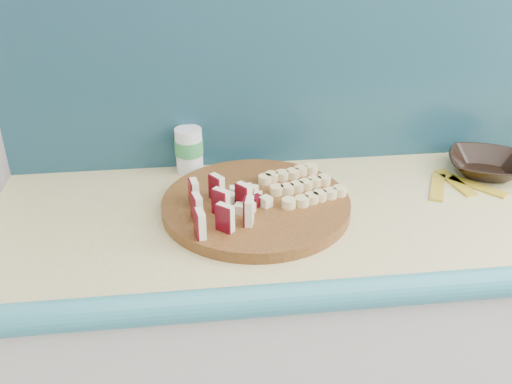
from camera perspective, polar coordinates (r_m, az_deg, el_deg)
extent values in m
cube|color=silver|center=(1.52, 14.10, 17.32)|extent=(3.60, 0.04, 2.60)
cube|color=silver|center=(1.71, 17.28, -14.88)|extent=(2.20, 0.60, 0.88)
cube|color=#E9D388|center=(1.44, 19.85, -1.54)|extent=(2.20, 0.60, 0.03)
cube|color=teal|center=(1.58, 17.11, 12.07)|extent=(2.20, 0.02, 0.50)
cylinder|color=#42250E|center=(1.31, 0.00, -1.28)|extent=(0.55, 0.55, 0.03)
cube|color=beige|center=(1.17, -5.55, -3.18)|extent=(0.03, 0.04, 0.06)
cube|color=#4A050F|center=(1.16, -6.00, -3.29)|extent=(0.02, 0.04, 0.06)
cube|color=beige|center=(1.22, -5.87, -1.54)|extent=(0.03, 0.04, 0.06)
cube|color=#4A050F|center=(1.22, -6.29, -1.64)|extent=(0.02, 0.04, 0.06)
cube|color=beige|center=(1.28, -6.16, -0.05)|extent=(0.03, 0.04, 0.06)
cube|color=#4A050F|center=(1.28, -6.56, -0.14)|extent=(0.02, 0.04, 0.06)
cube|color=beige|center=(1.18, -3.06, -2.56)|extent=(0.03, 0.04, 0.06)
cube|color=#4A050F|center=(1.18, -3.50, -2.67)|extent=(0.02, 0.04, 0.06)
cube|color=beige|center=(1.24, -3.49, -0.97)|extent=(0.03, 0.04, 0.06)
cube|color=#4A050F|center=(1.24, -3.91, -1.07)|extent=(0.02, 0.04, 0.06)
cube|color=beige|center=(1.30, -3.89, 0.47)|extent=(0.03, 0.04, 0.06)
cube|color=#4A050F|center=(1.30, -4.28, 0.38)|extent=(0.02, 0.04, 0.06)
cube|color=beige|center=(1.20, -0.65, -1.96)|extent=(0.03, 0.04, 0.06)
cube|color=#4A050F|center=(1.20, -1.07, -2.07)|extent=(0.02, 0.04, 0.06)
cube|color=beige|center=(1.26, -1.19, -0.42)|extent=(0.03, 0.04, 0.06)
cube|color=#4A050F|center=(1.26, -1.59, -0.52)|extent=(0.02, 0.04, 0.06)
cube|color=beige|center=(1.29, -0.67, -0.52)|extent=(0.02, 0.02, 0.02)
cube|color=beige|center=(1.30, -0.53, -0.31)|extent=(0.02, 0.02, 0.02)
cube|color=#4A050F|center=(1.31, -0.71, -0.07)|extent=(0.02, 0.02, 0.02)
cube|color=beige|center=(1.30, -1.10, -0.37)|extent=(0.02, 0.02, 0.02)
cube|color=beige|center=(1.31, -1.48, -0.25)|extent=(0.02, 0.02, 0.02)
cube|color=beige|center=(1.31, -2.05, -0.27)|extent=(0.02, 0.02, 0.02)
cube|color=beige|center=(1.29, -1.61, -0.56)|extent=(0.02, 0.02, 0.02)
cube|color=beige|center=(1.29, -1.98, -0.72)|extent=(0.02, 0.02, 0.02)
cube|color=#4A050F|center=(1.28, -2.11, -1.02)|extent=(0.02, 0.02, 0.02)
cube|color=beige|center=(1.28, -1.36, -0.90)|extent=(0.02, 0.02, 0.02)
cube|color=beige|center=(1.27, -1.11, -1.13)|extent=(0.02, 0.02, 0.02)
cube|color=beige|center=(1.28, -0.90, -0.79)|extent=(0.02, 0.02, 0.02)
cube|color=beige|center=(1.28, -0.49, -0.88)|extent=(0.02, 0.02, 0.02)
cube|color=beige|center=(1.28, 0.04, -0.81)|extent=(0.02, 0.02, 0.02)
cube|color=#4A050F|center=(1.29, -0.53, -0.59)|extent=(0.02, 0.02, 0.02)
cylinder|color=#DDC887|center=(1.27, 3.48, -1.14)|extent=(0.03, 0.03, 0.02)
cylinder|color=#DDC887|center=(1.29, 4.49, -0.88)|extent=(0.03, 0.03, 0.02)
cylinder|color=#DDC887|center=(1.30, 5.47, -0.63)|extent=(0.03, 0.03, 0.02)
cylinder|color=#DDC887|center=(1.31, 6.44, -0.38)|extent=(0.03, 0.03, 0.02)
cylinder|color=#DDC887|center=(1.32, 7.39, -0.13)|extent=(0.03, 0.03, 0.02)
cylinder|color=#DDC887|center=(1.34, 8.33, 0.10)|extent=(0.03, 0.03, 0.02)
cylinder|color=#DDC887|center=(1.32, 2.10, 0.11)|extent=(0.03, 0.03, 0.02)
cylinder|color=#DDC887|center=(1.33, 3.08, 0.35)|extent=(0.03, 0.03, 0.02)
cylinder|color=#DDC887|center=(1.35, 4.04, 0.58)|extent=(0.03, 0.03, 0.02)
cylinder|color=#DDC887|center=(1.36, 4.99, 0.81)|extent=(0.03, 0.03, 0.02)
cylinder|color=#DDC887|center=(1.37, 5.92, 1.04)|extent=(0.03, 0.03, 0.02)
cylinder|color=#DDC887|center=(1.38, 6.83, 1.26)|extent=(0.03, 0.03, 0.02)
cylinder|color=#DDC887|center=(1.37, 0.81, 1.27)|extent=(0.03, 0.03, 0.02)
cylinder|color=#DDC887|center=(1.39, 1.77, 1.49)|extent=(0.03, 0.03, 0.02)
cylinder|color=#DDC887|center=(1.40, 2.71, 1.71)|extent=(0.03, 0.03, 0.02)
cylinder|color=#DDC887|center=(1.41, 3.64, 1.92)|extent=(0.03, 0.03, 0.02)
cylinder|color=#DDC887|center=(1.42, 4.55, 2.13)|extent=(0.03, 0.03, 0.02)
cylinder|color=#DDC887|center=(1.43, 5.44, 2.33)|extent=(0.03, 0.03, 0.02)
imported|color=black|center=(1.59, 22.02, 2.49)|extent=(0.25, 0.25, 0.05)
cylinder|color=silver|center=(1.48, -6.70, 4.16)|extent=(0.07, 0.07, 0.12)
cylinder|color=#34914A|center=(1.48, -6.72, 4.51)|extent=(0.07, 0.07, 0.04)
cube|color=gold|center=(1.48, 17.70, 0.48)|extent=(0.09, 0.14, 0.01)
cube|color=gold|center=(1.52, 19.32, 0.91)|extent=(0.06, 0.15, 0.01)
cube|color=gold|center=(1.52, 21.27, 0.51)|extent=(0.12, 0.13, 0.01)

